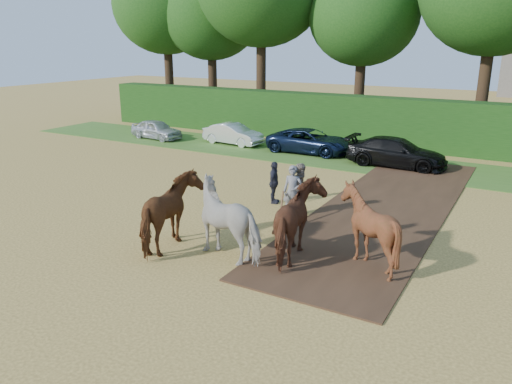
% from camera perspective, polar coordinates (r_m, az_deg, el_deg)
% --- Properties ---
extents(ground, '(120.00, 120.00, 0.00)m').
position_cam_1_polar(ground, '(14.67, 1.54, -8.48)').
color(ground, gold).
rests_on(ground, ground).
extents(earth_strip, '(4.50, 17.00, 0.05)m').
position_cam_1_polar(earth_strip, '(20.28, 14.75, -1.64)').
color(earth_strip, '#472D1C').
rests_on(earth_strip, ground).
extents(grass_verge, '(50.00, 5.00, 0.03)m').
position_cam_1_polar(grass_verge, '(27.18, 15.66, 2.96)').
color(grass_verge, '#38601E').
rests_on(grass_verge, ground).
extents(hedgerow, '(46.00, 1.60, 3.00)m').
position_cam_1_polar(hedgerow, '(31.20, 17.99, 7.31)').
color(hedgerow, '#14380F').
rests_on(hedgerow, ground).
extents(spectator_near, '(1.14, 1.21, 1.98)m').
position_cam_1_polar(spectator_near, '(18.60, 5.19, 0.30)').
color(spectator_near, gray).
rests_on(spectator_near, ground).
extents(spectator_far, '(0.68, 1.08, 1.71)m').
position_cam_1_polar(spectator_far, '(19.91, 2.07, 1.08)').
color(spectator_far, '#242530').
rests_on(spectator_far, ground).
extents(plough_team, '(7.77, 6.34, 2.33)m').
position_cam_1_polar(plough_team, '(14.96, 1.32, -3.18)').
color(plough_team, brown).
rests_on(plough_team, ground).
extents(parked_cars, '(34.89, 3.21, 1.48)m').
position_cam_1_polar(parked_cars, '(27.43, 13.92, 4.67)').
color(parked_cars, silver).
rests_on(parked_cars, ground).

